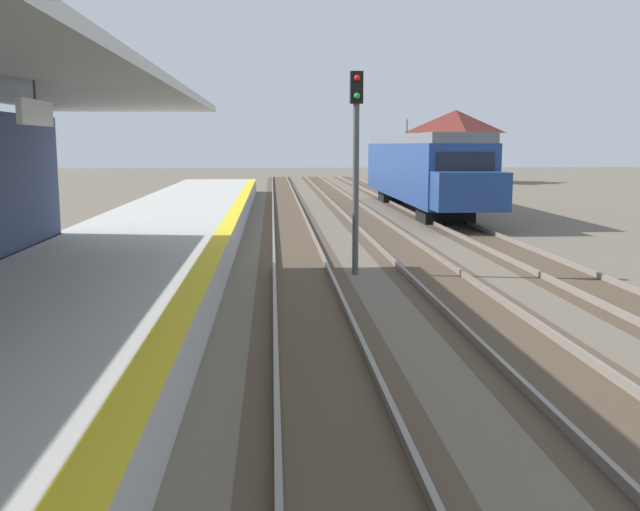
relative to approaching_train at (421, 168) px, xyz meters
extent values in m
cube|color=#B7B5AD|center=(-11.20, -24.05, -1.73)|extent=(5.00, 80.00, 0.90)
cube|color=yellow|center=(-8.95, -24.05, -1.27)|extent=(0.50, 80.00, 0.01)
cube|color=white|center=(-10.90, -26.06, 1.64)|extent=(0.08, 1.40, 0.36)
cylinder|color=#333333|center=(-10.90, -26.06, 1.96)|extent=(0.03, 0.03, 0.27)
cube|color=#4C3D2D|center=(-6.80, -20.05, -2.17)|extent=(2.34, 120.00, 0.01)
cube|color=slate|center=(-7.52, -20.05, -2.09)|extent=(0.08, 120.00, 0.15)
cube|color=slate|center=(-6.08, -20.05, -2.09)|extent=(0.08, 120.00, 0.15)
cube|color=#4C3D2D|center=(-3.40, -20.05, -2.17)|extent=(2.34, 120.00, 0.01)
cube|color=slate|center=(-4.12, -20.05, -2.09)|extent=(0.08, 120.00, 0.15)
cube|color=slate|center=(-2.68, -20.05, -2.09)|extent=(0.08, 120.00, 0.15)
cube|color=#4C3D2D|center=(0.00, -20.05, -2.17)|extent=(2.34, 120.00, 0.01)
cube|color=slate|center=(-0.72, -20.05, -2.09)|extent=(0.08, 120.00, 0.15)
cube|color=slate|center=(0.72, -20.05, -2.09)|extent=(0.08, 120.00, 0.15)
cube|color=navy|center=(0.00, 0.38, -0.11)|extent=(2.90, 18.00, 2.70)
cube|color=slate|center=(0.00, 0.38, 1.46)|extent=(2.67, 18.00, 0.44)
cube|color=black|center=(0.00, -8.64, 0.30)|extent=(2.32, 0.06, 1.21)
cube|color=navy|center=(0.00, -9.42, -0.58)|extent=(2.78, 1.60, 1.49)
cube|color=black|center=(1.46, 0.38, 0.30)|extent=(0.04, 15.84, 0.86)
cylinder|color=#333333|center=(0.00, 3.98, 2.13)|extent=(0.06, 0.06, 0.90)
cube|color=black|center=(0.00, -5.47, -1.82)|extent=(2.18, 2.20, 0.72)
cube|color=black|center=(0.00, 6.23, -1.82)|extent=(2.18, 2.20, 0.72)
cylinder|color=#4C4C4C|center=(-5.40, -18.12, 0.02)|extent=(0.16, 0.16, 4.40)
cube|color=black|center=(-5.40, -18.12, 2.62)|extent=(0.32, 0.24, 0.80)
sphere|color=red|center=(-5.40, -18.26, 2.84)|extent=(0.16, 0.16, 0.16)
sphere|color=green|center=(-5.40, -18.26, 2.40)|extent=(0.16, 0.16, 0.16)
cube|color=maroon|center=(8.78, 27.82, 0.02)|extent=(6.00, 4.80, 4.40)
pyramid|color=maroon|center=(8.78, 27.82, 3.22)|extent=(6.60, 5.28, 2.00)
camera|label=1|loc=(-7.56, -36.82, 1.20)|focal=40.83mm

